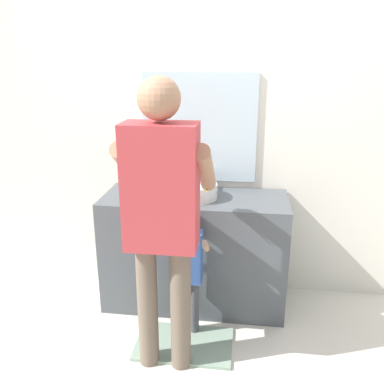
% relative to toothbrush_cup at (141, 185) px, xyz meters
% --- Properties ---
extents(ground_plane, '(14.00, 14.00, 0.00)m').
position_rel_toothbrush_cup_xyz_m(ground_plane, '(0.42, -0.36, -0.92)').
color(ground_plane, silver).
extents(back_wall, '(4.40, 0.10, 2.70)m').
position_rel_toothbrush_cup_xyz_m(back_wall, '(0.42, 0.26, 0.43)').
color(back_wall, silver).
rests_on(back_wall, ground).
extents(vanity_cabinet, '(1.36, 0.54, 0.86)m').
position_rel_toothbrush_cup_xyz_m(vanity_cabinet, '(0.42, -0.06, -0.49)').
color(vanity_cabinet, '#4C5156').
rests_on(vanity_cabinet, ground).
extents(sink_basin, '(0.33, 0.33, 0.11)m').
position_rel_toothbrush_cup_xyz_m(sink_basin, '(0.42, -0.08, 0.00)').
color(sink_basin, white).
rests_on(sink_basin, vanity_cabinet).
extents(faucet, '(0.18, 0.14, 0.18)m').
position_rel_toothbrush_cup_xyz_m(faucet, '(0.42, 0.12, 0.03)').
color(faucet, '#B7BABF').
rests_on(faucet, vanity_cabinet).
extents(toothbrush_cup, '(0.07, 0.07, 0.21)m').
position_rel_toothbrush_cup_xyz_m(toothbrush_cup, '(0.00, 0.00, 0.00)').
color(toothbrush_cup, '#4C8EB2').
rests_on(toothbrush_cup, vanity_cabinet).
extents(bath_mat, '(0.64, 0.40, 0.02)m').
position_rel_toothbrush_cup_xyz_m(bath_mat, '(0.42, -0.61, -0.91)').
color(bath_mat, gray).
rests_on(bath_mat, ground).
extents(child_toddler, '(0.28, 0.28, 0.89)m').
position_rel_toothbrush_cup_xyz_m(child_toddler, '(0.42, -0.47, -0.38)').
color(child_toddler, '#47474C').
rests_on(child_toddler, ground).
extents(adult_parent, '(0.54, 0.57, 1.75)m').
position_rel_toothbrush_cup_xyz_m(adult_parent, '(0.32, -0.77, 0.13)').
color(adult_parent, '#6B5B4C').
rests_on(adult_parent, ground).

